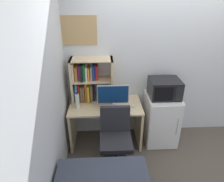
{
  "coord_description": "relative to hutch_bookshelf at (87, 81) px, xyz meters",
  "views": [
    {
      "loc": [
        -1.03,
        -3.03,
        2.31
      ],
      "look_at": [
        -0.89,
        -0.34,
        0.97
      ],
      "focal_mm": 32.59,
      "sensor_mm": 36.0,
      "label": 1
    }
  ],
  "objects": [
    {
      "name": "wall_back",
      "position": [
        1.66,
        0.15,
        0.24
      ],
      "size": [
        6.4,
        0.04,
        2.6
      ],
      "primitive_type": "cube",
      "color": "silver",
      "rests_on": "ground_plane"
    },
    {
      "name": "wall_left",
      "position": [
        -0.36,
        -1.47,
        0.24
      ],
      "size": [
        0.04,
        4.4,
        2.6
      ],
      "primitive_type": "cube",
      "color": "silver",
      "rests_on": "ground_plane"
    },
    {
      "name": "desk",
      "position": [
        0.27,
        -0.17,
        -0.56
      ],
      "size": [
        1.12,
        0.61,
        0.72
      ],
      "color": "beige",
      "rests_on": "ground_plane"
    },
    {
      "name": "hutch_bookshelf",
      "position": [
        0.0,
        0.0,
        0.0
      ],
      "size": [
        0.64,
        0.3,
        0.69
      ],
      "color": "beige",
      "rests_on": "desk"
    },
    {
      "name": "monitor",
      "position": [
        0.38,
        -0.27,
        -0.13
      ],
      "size": [
        0.47,
        0.18,
        0.37
      ],
      "color": "#B7B7BC",
      "rests_on": "desk"
    },
    {
      "name": "keyboard",
      "position": [
        0.4,
        -0.27,
        -0.33
      ],
      "size": [
        0.37,
        0.13,
        0.02
      ],
      "primitive_type": "cube",
      "color": "silver",
      "rests_on": "desk"
    },
    {
      "name": "computer_mouse",
      "position": [
        0.69,
        -0.25,
        -0.32
      ],
      "size": [
        0.06,
        0.09,
        0.03
      ],
      "primitive_type": "ellipsoid",
      "color": "silver",
      "rests_on": "desk"
    },
    {
      "name": "water_bottle",
      "position": [
        -0.15,
        -0.23,
        -0.22
      ],
      "size": [
        0.06,
        0.06,
        0.25
      ],
      "color": "silver",
      "rests_on": "desk"
    },
    {
      "name": "mini_fridge",
      "position": [
        1.17,
        -0.16,
        -0.64
      ],
      "size": [
        0.5,
        0.55,
        0.83
      ],
      "color": "white",
      "rests_on": "ground_plane"
    },
    {
      "name": "microwave",
      "position": [
        1.17,
        -0.16,
        -0.08
      ],
      "size": [
        0.45,
        0.39,
        0.28
      ],
      "color": "black",
      "rests_on": "mini_fridge"
    },
    {
      "name": "desk_chair",
      "position": [
        0.4,
        -0.68,
        -0.66
      ],
      "size": [
        0.5,
        0.5,
        0.9
      ],
      "color": "black",
      "rests_on": "ground_plane"
    },
    {
      "name": "wall_corkboard",
      "position": [
        -0.19,
        0.12,
        0.74
      ],
      "size": [
        0.73,
        0.02,
        0.41
      ],
      "primitive_type": "cube",
      "color": "tan"
    }
  ]
}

